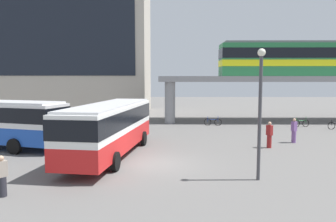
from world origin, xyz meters
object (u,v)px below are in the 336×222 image
station_building (69,45)px  pedestrian_waiting_near_stop (2,177)px  pedestrian_by_bike_rack (294,131)px  train (302,59)px  bus_main (111,124)px  bicycle_green (301,123)px  bicycle_blue (213,122)px  pedestrian_near_building (269,135)px

station_building → pedestrian_waiting_near_stop: (7.61, -33.52, -8.78)m
station_building → pedestrian_by_bike_rack: 33.52m
train → bus_main: train is taller
train → pedestrian_waiting_near_stop: size_ratio=10.98×
pedestrian_by_bike_rack → bicycle_green: bearing=64.9°
pedestrian_waiting_near_stop → pedestrian_by_bike_rack: bearing=35.3°
bicycle_green → station_building: bearing=152.5°
pedestrian_waiting_near_stop → pedestrian_by_bike_rack: (15.86, 11.23, 0.08)m
bus_main → pedestrian_by_bike_rack: bearing=18.8°
station_building → bicycle_blue: (18.64, -13.23, -9.20)m
station_building → pedestrian_near_building: station_building is taller
pedestrian_near_building → pedestrian_by_bike_rack: size_ratio=0.99×
station_building → train: (29.06, -9.38, -2.56)m
bicycle_blue → pedestrian_waiting_near_stop: pedestrian_waiting_near_stop is taller
pedestrian_near_building → bus_main: bearing=-166.3°
pedestrian_waiting_near_stop → pedestrian_by_bike_rack: 19.43m
bicycle_green → pedestrian_waiting_near_stop: pedestrian_waiting_near_stop is taller
bus_main → bicycle_blue: bearing=59.3°
pedestrian_by_bike_rack → station_building: bearing=136.5°
bicycle_green → pedestrian_by_bike_rack: bearing=-115.1°
train → bicycle_blue: bearing=-159.7°
station_building → train: station_building is taller
station_building → pedestrian_waiting_near_stop: bearing=-77.2°
bus_main → pedestrian_by_bike_rack: bus_main is taller
pedestrian_waiting_near_stop → bicycle_green: bearing=44.5°
pedestrian_near_building → pedestrian_waiting_near_stop: 16.46m
train → bicycle_green: (-1.80, -4.82, -6.64)m
station_building → bicycle_green: (27.26, -14.19, -9.20)m
bicycle_green → bicycle_blue: size_ratio=0.98×
bus_main → pedestrian_waiting_near_stop: bearing=-114.1°
pedestrian_near_building → train: bearing=61.6°
station_building → pedestrian_near_building: bearing=-48.8°
station_building → bus_main: bearing=-68.1°
bus_main → pedestrian_waiting_near_stop: bus_main is taller
bicycle_green → pedestrian_by_bike_rack: (-3.79, -8.10, 0.51)m
train → bus_main: (-18.37, -17.27, -5.01)m
station_building → bicycle_green: 32.08m
bus_main → bicycle_blue: (7.95, 13.41, -1.63)m
bicycle_green → pedestrian_near_building: 11.67m
train → bus_main: bearing=-136.8°
train → pedestrian_near_building: 17.82m
bus_main → pedestrian_near_building: 10.78m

